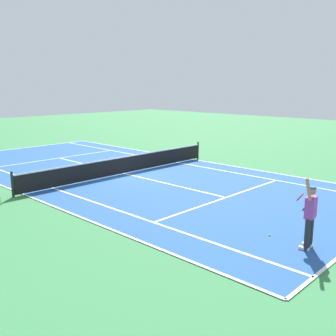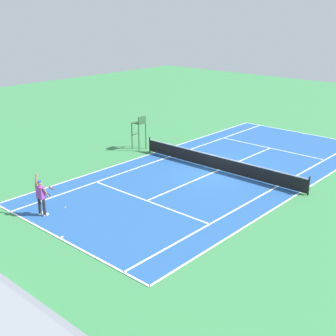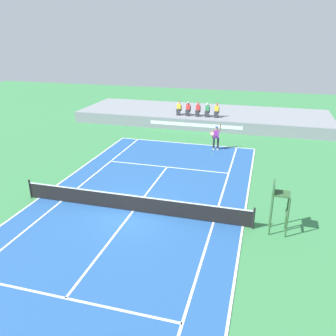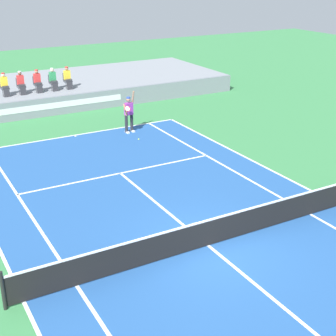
% 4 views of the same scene
% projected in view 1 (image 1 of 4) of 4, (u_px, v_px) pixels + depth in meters
% --- Properties ---
extents(ground_plane, '(80.00, 80.00, 0.00)m').
position_uv_depth(ground_plane, '(125.00, 174.00, 20.27)').
color(ground_plane, '#387F47').
extents(court, '(11.08, 23.88, 0.03)m').
position_uv_depth(court, '(125.00, 174.00, 20.27)').
color(court, '#235193').
rests_on(court, ground).
extents(net, '(11.98, 0.10, 1.07)m').
position_uv_depth(net, '(124.00, 164.00, 20.16)').
color(net, black).
rests_on(net, ground).
extents(tennis_player, '(0.75, 0.71, 2.08)m').
position_uv_depth(tennis_player, '(310.00, 215.00, 10.78)').
color(tennis_player, '#232328').
rests_on(tennis_player, ground).
extents(tennis_ball, '(0.07, 0.07, 0.07)m').
position_uv_depth(tennis_ball, '(269.00, 235.00, 11.87)').
color(tennis_ball, '#D1E533').
rests_on(tennis_ball, ground).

